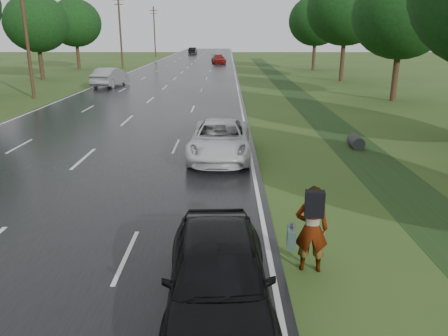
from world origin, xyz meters
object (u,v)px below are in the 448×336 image
pedestrian (311,228)px  dark_sedan (218,275)px  silver_sedan (110,77)px  white_pickup (220,140)px

pedestrian → dark_sedan: bearing=47.0°
silver_sedan → pedestrian: bearing=119.1°
pedestrian → dark_sedan: 2.51m
pedestrian → dark_sedan: (-1.90, -1.63, -0.16)m
white_pickup → dark_sedan: dark_sedan is taller
pedestrian → white_pickup: pedestrian is taller
silver_sedan → white_pickup: bearing=121.8°
pedestrian → silver_sedan: 35.65m
white_pickup → silver_sedan: silver_sedan is taller
dark_sedan → silver_sedan: silver_sedan is taller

